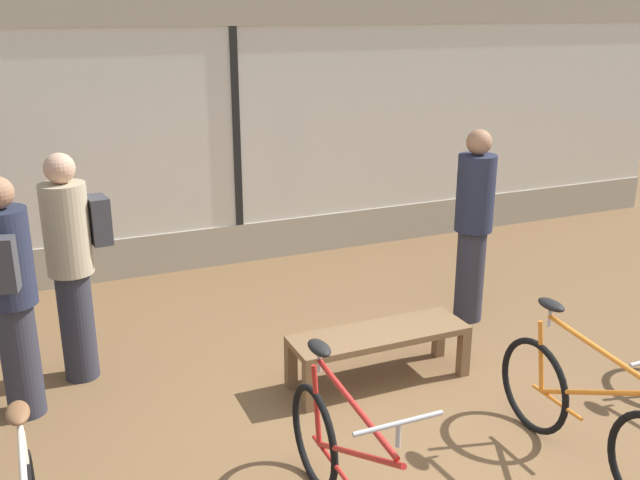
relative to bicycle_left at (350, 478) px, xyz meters
The scene contains 8 objects.
ground_plane 0.95m from the bicycle_left, 25.26° to the left, with size 24.00×24.00×0.00m, color brown.
shop_back_wall 4.77m from the bicycle_left, 80.15° to the left, with size 12.00×0.08×3.20m.
bicycle_left is the anchor object (origin of this frame).
bicycle_right 1.60m from the bicycle_left, ahead, with size 0.46×1.68×1.01m.
display_bench 1.74m from the bicycle_left, 56.94° to the left, with size 1.40×0.44×0.42m.
customer_near_rack 2.78m from the bicycle_left, 114.97° to the left, with size 0.51×0.38×1.79m.
customer_by_window 3.19m from the bicycle_left, 43.73° to the left, with size 0.34×0.34×1.78m.
customer_mid_floor 2.64m from the bicycle_left, 127.94° to the left, with size 0.41×0.53×1.74m.
Camera 1 is at (-2.23, -3.28, 2.78)m, focal length 40.00 mm.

